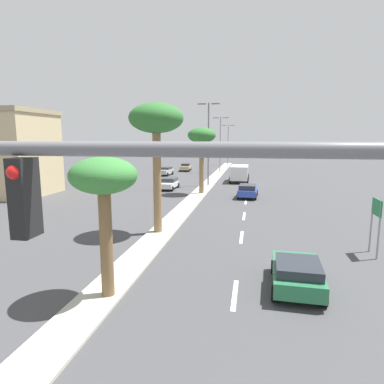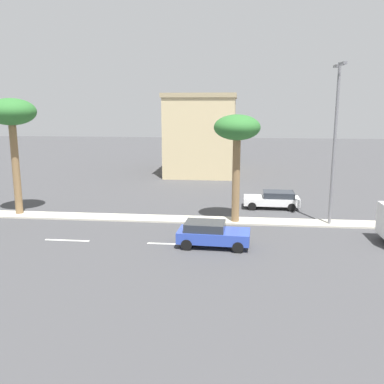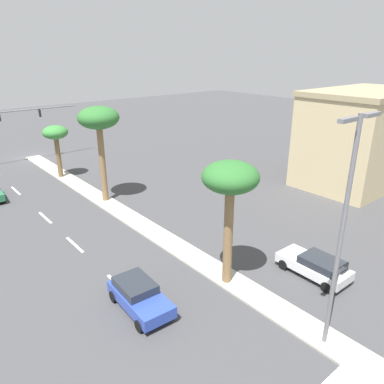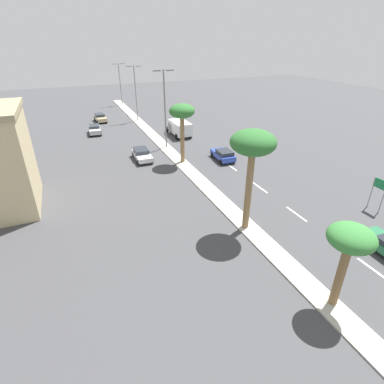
{
  "view_description": "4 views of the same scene",
  "coord_description": "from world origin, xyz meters",
  "px_view_note": "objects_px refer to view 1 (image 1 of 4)",
  "views": [
    {
      "loc": [
        5.99,
        -1.55,
        6.49
      ],
      "look_at": [
        1.33,
        24.25,
        2.19
      ],
      "focal_mm": 31.42,
      "sensor_mm": 36.0,
      "label": 1
    },
    {
      "loc": [
        29.24,
        36.25,
        8.15
      ],
      "look_at": [
        1.59,
        33.27,
        2.42
      ],
      "focal_mm": 39.38,
      "sensor_mm": 36.0,
      "label": 2
    },
    {
      "loc": [
        13.9,
        49.27,
        13.04
      ],
      "look_at": [
        -3.14,
        28.89,
        2.83
      ],
      "focal_mm": 34.42,
      "sensor_mm": 36.0,
      "label": 3
    },
    {
      "loc": [
        -12.96,
        1.4,
        14.88
      ],
      "look_at": [
        -3.49,
        24.03,
        2.15
      ],
      "focal_mm": 28.32,
      "sensor_mm": 36.0,
      "label": 4
    }
  ],
  "objects_px": {
    "palm_tree_leading": "(202,138)",
    "sedan_silver_inboard": "(165,171)",
    "box_truck": "(239,173)",
    "street_lamp_outboard": "(208,138)",
    "street_lamp_inboard": "(220,140)",
    "street_lamp_front": "(228,141)",
    "sedan_tan_leading": "(186,167)",
    "sedan_white_left": "(169,183)",
    "sedan_green_outboard": "(297,273)",
    "sedan_blue_front": "(248,190)",
    "directional_road_sign": "(376,215)",
    "palm_tree_front": "(104,182)",
    "palm_tree_inboard": "(156,123)"
  },
  "relations": [
    {
      "from": "palm_tree_leading",
      "to": "sedan_silver_inboard",
      "type": "xyz_separation_m",
      "value": [
        -9.02,
        17.88,
        -5.62
      ]
    },
    {
      "from": "box_truck",
      "to": "street_lamp_outboard",
      "type": "bearing_deg",
      "value": -127.9
    },
    {
      "from": "street_lamp_inboard",
      "to": "street_lamp_front",
      "type": "distance_m",
      "value": 16.63
    },
    {
      "from": "street_lamp_outboard",
      "to": "box_truck",
      "type": "relative_size",
      "value": 1.77
    },
    {
      "from": "sedan_tan_leading",
      "to": "sedan_white_left",
      "type": "xyz_separation_m",
      "value": [
        2.38,
        -22.88,
        -0.03
      ]
    },
    {
      "from": "box_truck",
      "to": "street_lamp_inboard",
      "type": "bearing_deg",
      "value": 108.21
    },
    {
      "from": "palm_tree_leading",
      "to": "sedan_white_left",
      "type": "xyz_separation_m",
      "value": [
        -4.67,
        3.02,
        -5.63
      ]
    },
    {
      "from": "street_lamp_front",
      "to": "sedan_green_outboard",
      "type": "relative_size",
      "value": 2.24
    },
    {
      "from": "sedan_silver_inboard",
      "to": "sedan_blue_front",
      "type": "relative_size",
      "value": 0.94
    },
    {
      "from": "sedan_blue_front",
      "to": "street_lamp_inboard",
      "type": "bearing_deg",
      "value": 102.22
    },
    {
      "from": "sedan_green_outboard",
      "to": "directional_road_sign",
      "type": "bearing_deg",
      "value": 47.45
    },
    {
      "from": "palm_tree_leading",
      "to": "street_lamp_front",
      "type": "relative_size",
      "value": 0.81
    },
    {
      "from": "street_lamp_inboard",
      "to": "sedan_blue_front",
      "type": "bearing_deg",
      "value": -77.78
    },
    {
      "from": "street_lamp_inboard",
      "to": "sedan_tan_leading",
      "type": "relative_size",
      "value": 2.38
    },
    {
      "from": "street_lamp_outboard",
      "to": "box_truck",
      "type": "bearing_deg",
      "value": 52.1
    },
    {
      "from": "palm_tree_leading",
      "to": "sedan_blue_front",
      "type": "bearing_deg",
      "value": -14.37
    },
    {
      "from": "palm_tree_front",
      "to": "palm_tree_leading",
      "type": "bearing_deg",
      "value": 90.12
    },
    {
      "from": "street_lamp_front",
      "to": "sedan_green_outboard",
      "type": "height_order",
      "value": "street_lamp_front"
    },
    {
      "from": "palm_tree_leading",
      "to": "sedan_white_left",
      "type": "distance_m",
      "value": 7.91
    },
    {
      "from": "directional_road_sign",
      "to": "box_truck",
      "type": "xyz_separation_m",
      "value": [
        -8.57,
        29.99,
        -0.95
      ]
    },
    {
      "from": "directional_road_sign",
      "to": "palm_tree_inboard",
      "type": "distance_m",
      "value": 14.07
    },
    {
      "from": "directional_road_sign",
      "to": "palm_tree_leading",
      "type": "height_order",
      "value": "palm_tree_leading"
    },
    {
      "from": "directional_road_sign",
      "to": "palm_tree_leading",
      "type": "relative_size",
      "value": 0.43
    },
    {
      "from": "sedan_silver_inboard",
      "to": "sedan_white_left",
      "type": "distance_m",
      "value": 15.48
    },
    {
      "from": "palm_tree_front",
      "to": "box_truck",
      "type": "height_order",
      "value": "palm_tree_front"
    },
    {
      "from": "palm_tree_inboard",
      "to": "sedan_silver_inboard",
      "type": "distance_m",
      "value": 35.88
    },
    {
      "from": "palm_tree_front",
      "to": "sedan_tan_leading",
      "type": "xyz_separation_m",
      "value": [
        -7.1,
        51.59,
        -3.98
      ]
    },
    {
      "from": "directional_road_sign",
      "to": "sedan_white_left",
      "type": "height_order",
      "value": "directional_road_sign"
    },
    {
      "from": "palm_tree_inboard",
      "to": "palm_tree_front",
      "type": "bearing_deg",
      "value": -86.55
    },
    {
      "from": "street_lamp_inboard",
      "to": "street_lamp_outboard",
      "type": "bearing_deg",
      "value": -89.67
    },
    {
      "from": "box_truck",
      "to": "sedan_green_outboard",
      "type": "bearing_deg",
      "value": -83.72
    },
    {
      "from": "palm_tree_inboard",
      "to": "sedan_tan_leading",
      "type": "height_order",
      "value": "palm_tree_inboard"
    },
    {
      "from": "street_lamp_outboard",
      "to": "street_lamp_inboard",
      "type": "distance_m",
      "value": 17.36
    },
    {
      "from": "directional_road_sign",
      "to": "street_lamp_front",
      "type": "xyz_separation_m",
      "value": [
        -12.42,
        58.91,
        3.25
      ]
    },
    {
      "from": "sedan_white_left",
      "to": "directional_road_sign",
      "type": "bearing_deg",
      "value": -51.42
    },
    {
      "from": "sedan_blue_front",
      "to": "sedan_silver_inboard",
      "type": "bearing_deg",
      "value": 126.63
    },
    {
      "from": "palm_tree_inboard",
      "to": "sedan_blue_front",
      "type": "bearing_deg",
      "value": 68.89
    },
    {
      "from": "box_truck",
      "to": "directional_road_sign",
      "type": "bearing_deg",
      "value": -74.05
    },
    {
      "from": "palm_tree_front",
      "to": "sedan_silver_inboard",
      "type": "distance_m",
      "value": 44.68
    },
    {
      "from": "street_lamp_inboard",
      "to": "box_truck",
      "type": "distance_m",
      "value": 13.74
    },
    {
      "from": "street_lamp_front",
      "to": "box_truck",
      "type": "relative_size",
      "value": 1.5
    },
    {
      "from": "street_lamp_front",
      "to": "sedan_white_left",
      "type": "bearing_deg",
      "value": -97.12
    },
    {
      "from": "palm_tree_front",
      "to": "street_lamp_front",
      "type": "bearing_deg",
      "value": 90.04
    },
    {
      "from": "palm_tree_leading",
      "to": "sedan_silver_inboard",
      "type": "bearing_deg",
      "value": 116.77
    },
    {
      "from": "street_lamp_outboard",
      "to": "directional_road_sign",
      "type": "bearing_deg",
      "value": -63.34
    },
    {
      "from": "palm_tree_leading",
      "to": "sedan_blue_front",
      "type": "distance_m",
      "value": 7.81
    },
    {
      "from": "sedan_silver_inboard",
      "to": "directional_road_sign",
      "type": "bearing_deg",
      "value": -59.42
    },
    {
      "from": "sedan_tan_leading",
      "to": "sedan_silver_inboard",
      "type": "bearing_deg",
      "value": -103.81
    },
    {
      "from": "box_truck",
      "to": "sedan_tan_leading",
      "type": "bearing_deg",
      "value": 127.27
    },
    {
      "from": "palm_tree_leading",
      "to": "street_lamp_outboard",
      "type": "bearing_deg",
      "value": 90.74
    }
  ]
}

